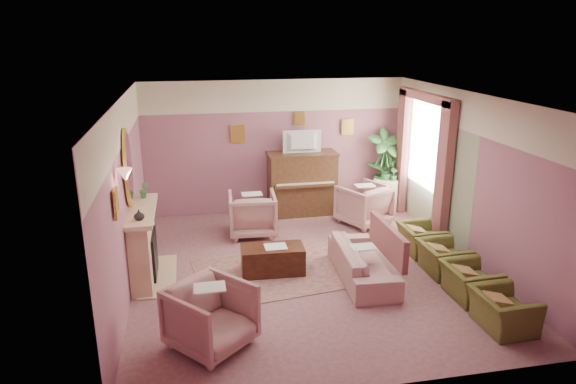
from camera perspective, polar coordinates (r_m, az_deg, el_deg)
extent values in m
cube|color=#885A60|center=(8.52, 2.17, -8.56)|extent=(5.50, 6.00, 0.01)
cube|color=silver|center=(7.72, 2.41, 10.48)|extent=(5.50, 6.00, 0.01)
cube|color=slate|center=(10.86, -1.36, 5.01)|extent=(5.50, 0.02, 2.80)
cube|color=slate|center=(5.33, 9.79, -8.77)|extent=(5.50, 0.02, 2.80)
cube|color=slate|center=(7.87, -17.60, -0.66)|extent=(0.02, 6.00, 2.80)
cube|color=slate|center=(9.03, 19.53, 1.43)|extent=(0.02, 6.00, 2.80)
cube|color=beige|center=(10.67, -1.39, 10.65)|extent=(5.50, 0.01, 0.65)
cube|color=#94A080|center=(10.20, 15.67, 1.67)|extent=(0.01, 3.00, 2.15)
cube|color=#D7B88E|center=(8.33, -15.84, -5.75)|extent=(0.30, 1.40, 1.10)
cube|color=black|center=(8.38, -15.07, -6.66)|extent=(0.18, 0.72, 0.68)
cube|color=#FF6207|center=(8.45, -14.70, -7.76)|extent=(0.06, 0.54, 0.10)
cube|color=#D7B88E|center=(8.12, -15.96, -2.03)|extent=(0.40, 1.55, 0.07)
cube|color=#D7B88E|center=(8.53, -14.19, -9.01)|extent=(0.55, 1.50, 0.02)
ellipsoid|color=gold|center=(7.94, -17.36, 2.55)|extent=(0.04, 0.72, 1.20)
ellipsoid|color=white|center=(7.94, -17.19, 2.56)|extent=(0.01, 0.60, 1.06)
cone|color=#ECA38F|center=(6.88, -17.68, 1.84)|extent=(0.20, 0.20, 0.16)
cube|color=#4C311C|center=(10.83, 1.56, 0.89)|extent=(1.40, 0.60, 1.30)
cube|color=#4C311C|center=(10.49, 1.98, 0.72)|extent=(1.30, 0.12, 0.06)
cube|color=beige|center=(10.48, 1.98, 0.93)|extent=(1.20, 0.08, 0.02)
cube|color=#4C311C|center=(10.66, 1.59, 4.29)|extent=(1.45, 0.65, 0.04)
imported|color=black|center=(10.56, 1.66, 5.76)|extent=(0.80, 0.12, 0.48)
cube|color=gold|center=(10.65, -5.61, 6.45)|extent=(0.30, 0.03, 0.38)
cube|color=gold|center=(11.11, 6.63, 7.18)|extent=(0.26, 0.03, 0.34)
cube|color=gold|center=(10.80, 1.29, 8.19)|extent=(0.22, 0.03, 0.26)
cube|color=gold|center=(6.63, -18.55, -1.17)|extent=(0.03, 0.28, 0.36)
cube|color=beige|center=(10.26, 15.16, 5.39)|extent=(0.03, 1.40, 1.80)
cube|color=#8B4C4F|center=(9.52, 16.92, 1.85)|extent=(0.16, 0.34, 2.60)
cube|color=#8B4C4F|center=(11.12, 12.58, 4.37)|extent=(0.16, 0.34, 2.60)
cube|color=#8B4C4F|center=(10.09, 15.13, 10.16)|extent=(0.16, 2.20, 0.16)
imported|color=#337939|center=(8.59, -15.72, 0.24)|extent=(0.16, 0.16, 0.28)
imported|color=beige|center=(7.62, -16.22, -2.48)|extent=(0.16, 0.16, 0.16)
cube|color=#895C57|center=(8.41, -1.39, -8.88)|extent=(2.72, 2.13, 0.01)
cube|color=#33180D|center=(8.31, -1.72, -7.56)|extent=(1.02, 0.54, 0.45)
cube|color=white|center=(8.22, -1.39, -6.07)|extent=(0.35, 0.28, 0.01)
imported|color=tan|center=(8.17, 8.32, -7.05)|extent=(0.61, 1.84, 0.74)
cube|color=#8B4C4F|center=(8.22, 11.04, -5.32)|extent=(0.09, 1.39, 0.51)
imported|color=tan|center=(9.78, -3.99, -2.20)|extent=(0.87, 0.87, 0.91)
imported|color=tan|center=(10.39, 8.47, -1.16)|extent=(0.87, 0.87, 0.91)
imported|color=tan|center=(6.47, -8.57, -13.21)|extent=(0.87, 0.87, 0.91)
imported|color=brown|center=(7.37, 22.82, -11.48)|extent=(0.55, 0.78, 0.67)
imported|color=brown|center=(7.98, 19.60, -8.84)|extent=(0.55, 0.78, 0.67)
imported|color=brown|center=(8.62, 16.88, -6.57)|extent=(0.55, 0.78, 0.67)
imported|color=brown|center=(9.29, 14.57, -4.60)|extent=(0.55, 0.78, 0.67)
cylinder|color=white|center=(11.27, 10.74, -0.35)|extent=(0.52, 0.52, 0.70)
imported|color=#337939|center=(11.13, 10.89, 2.20)|extent=(0.30, 0.30, 0.34)
imported|color=#337939|center=(11.09, 11.64, 1.94)|extent=(0.16, 0.16, 0.28)
cylinder|color=brown|center=(11.47, 10.42, -0.96)|extent=(0.34, 0.34, 0.34)
imported|color=#337939|center=(11.23, 10.66, 3.35)|extent=(0.76, 0.76, 1.44)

